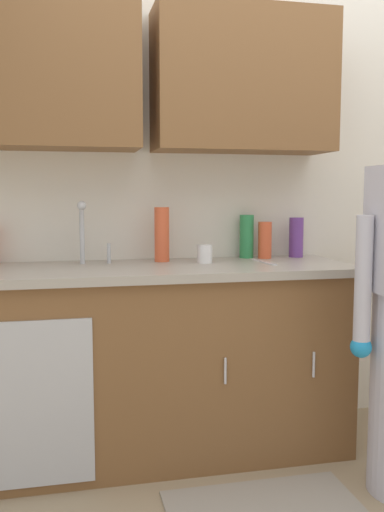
{
  "coord_description": "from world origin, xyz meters",
  "views": [
    {
      "loc": [
        -0.95,
        -1.98,
        1.29
      ],
      "look_at": [
        -0.38,
        0.55,
        1.0
      ],
      "focal_mm": 39.58,
      "sensor_mm": 36.0,
      "label": 1
    }
  ],
  "objects_px": {
    "cup_by_sink": "(205,254)",
    "sink": "(92,270)",
    "bottle_soap": "(247,236)",
    "bottle_water_short": "(265,240)",
    "bottle_cleaner_spray": "(296,237)",
    "knife_on_counter": "(264,262)",
    "bottle_dish_liquid": "(162,234)"
  },
  "relations": [
    {
      "from": "bottle_cleaner_spray",
      "to": "bottle_dish_liquid",
      "type": "bearing_deg",
      "value": -176.72
    },
    {
      "from": "bottle_cleaner_spray",
      "to": "cup_by_sink",
      "type": "bearing_deg",
      "value": -165.05
    },
    {
      "from": "bottle_cleaner_spray",
      "to": "knife_on_counter",
      "type": "xyz_separation_m",
      "value": [
        -0.26,
        -0.2,
        -0.11
      ]
    },
    {
      "from": "bottle_dish_liquid",
      "to": "bottle_water_short",
      "type": "relative_size",
      "value": 1.42
    },
    {
      "from": "bottle_dish_liquid",
      "to": "sink",
      "type": "bearing_deg",
      "value": -156.41
    },
    {
      "from": "bottle_cleaner_spray",
      "to": "cup_by_sink",
      "type": "distance_m",
      "value": 0.58
    },
    {
      "from": "bottle_cleaner_spray",
      "to": "bottle_dish_liquid",
      "type": "height_order",
      "value": "bottle_dish_liquid"
    },
    {
      "from": "cup_by_sink",
      "to": "sink",
      "type": "bearing_deg",
      "value": -174.52
    },
    {
      "from": "sink",
      "to": "knife_on_counter",
      "type": "height_order",
      "value": "sink"
    },
    {
      "from": "sink",
      "to": "bottle_water_short",
      "type": "bearing_deg",
      "value": 11.1
    },
    {
      "from": "bottle_cleaner_spray",
      "to": "knife_on_counter",
      "type": "relative_size",
      "value": 0.9
    },
    {
      "from": "bottle_dish_liquid",
      "to": "knife_on_counter",
      "type": "xyz_separation_m",
      "value": [
        0.5,
        -0.16,
        -0.14
      ]
    },
    {
      "from": "bottle_water_short",
      "to": "cup_by_sink",
      "type": "bearing_deg",
      "value": -160.65
    },
    {
      "from": "bottle_cleaner_spray",
      "to": "knife_on_counter",
      "type": "height_order",
      "value": "bottle_cleaner_spray"
    },
    {
      "from": "cup_by_sink",
      "to": "bottle_water_short",
      "type": "bearing_deg",
      "value": 19.35
    },
    {
      "from": "bottle_soap",
      "to": "bottle_water_short",
      "type": "bearing_deg",
      "value": -25.72
    },
    {
      "from": "sink",
      "to": "bottle_dish_liquid",
      "type": "bearing_deg",
      "value": 23.59
    },
    {
      "from": "bottle_soap",
      "to": "knife_on_counter",
      "type": "bearing_deg",
      "value": -84.44
    },
    {
      "from": "cup_by_sink",
      "to": "knife_on_counter",
      "type": "relative_size",
      "value": 0.38
    },
    {
      "from": "cup_by_sink",
      "to": "knife_on_counter",
      "type": "height_order",
      "value": "cup_by_sink"
    },
    {
      "from": "bottle_soap",
      "to": "sink",
      "type": "bearing_deg",
      "value": -164.99
    },
    {
      "from": "bottle_water_short",
      "to": "bottle_soap",
      "type": "bearing_deg",
      "value": 154.28
    },
    {
      "from": "bottle_dish_liquid",
      "to": "knife_on_counter",
      "type": "distance_m",
      "value": 0.54
    },
    {
      "from": "sink",
      "to": "bottle_soap",
      "type": "bearing_deg",
      "value": 15.01
    },
    {
      "from": "bottle_cleaner_spray",
      "to": "bottle_water_short",
      "type": "bearing_deg",
      "value": -174.07
    },
    {
      "from": "knife_on_counter",
      "to": "bottle_dish_liquid",
      "type": "bearing_deg",
      "value": 66.55
    },
    {
      "from": "bottle_cleaner_spray",
      "to": "knife_on_counter",
      "type": "distance_m",
      "value": 0.34
    },
    {
      "from": "bottle_cleaner_spray",
      "to": "bottle_water_short",
      "type": "height_order",
      "value": "bottle_cleaner_spray"
    },
    {
      "from": "bottle_cleaner_spray",
      "to": "cup_by_sink",
      "type": "xyz_separation_m",
      "value": [
        -0.55,
        -0.15,
        -0.06
      ]
    },
    {
      "from": "bottle_water_short",
      "to": "knife_on_counter",
      "type": "xyz_separation_m",
      "value": [
        -0.07,
        -0.18,
        -0.1
      ]
    },
    {
      "from": "bottle_dish_liquid",
      "to": "cup_by_sink",
      "type": "bearing_deg",
      "value": -27.46
    },
    {
      "from": "bottle_cleaner_spray",
      "to": "bottle_water_short",
      "type": "distance_m",
      "value": 0.19
    }
  ]
}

